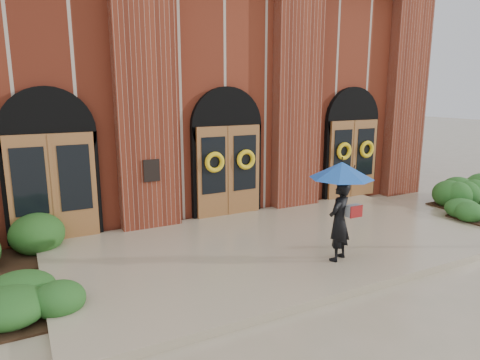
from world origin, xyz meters
TOP-DOWN VIEW (x-y plane):
  - ground at (0.00, 0.00)m, footprint 90.00×90.00m
  - landing at (0.00, 0.15)m, footprint 10.00×5.30m
  - church_building at (0.00, 8.78)m, footprint 16.20×12.53m
  - man_with_umbrella at (0.55, -1.30)m, footprint 1.71×1.71m
  - hedge_front_left at (-5.10, -0.48)m, footprint 1.52×1.31m

SIDE VIEW (x-z plane):
  - ground at x=0.00m, z-range 0.00..0.00m
  - landing at x=0.00m, z-range 0.00..0.15m
  - hedge_front_left at x=-5.10m, z-range 0.00..0.54m
  - man_with_umbrella at x=0.55m, z-range 0.56..2.62m
  - church_building at x=0.00m, z-range 0.00..7.00m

